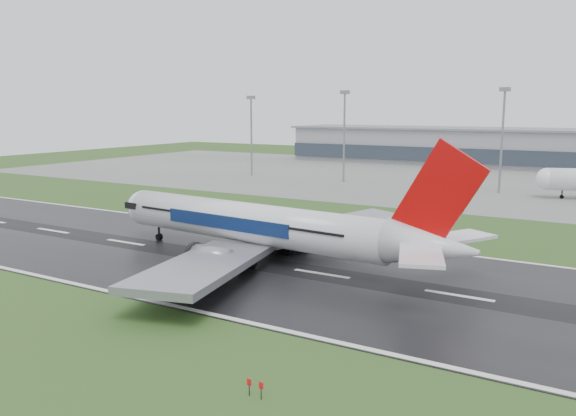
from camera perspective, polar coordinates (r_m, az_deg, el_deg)
The scene contains 7 objects.
ground at distance 79.41m, azimuth 16.42°, elevation -8.30°, with size 520.00×520.00×0.00m, color #27471A.
runway at distance 79.39m, azimuth 16.42°, elevation -8.27°, with size 400.00×45.00×0.10m, color black.
apron at distance 200.82m, azimuth 25.26°, elevation 1.94°, with size 400.00×130.00×0.08m, color slate.
main_airliner at distance 90.76m, azimuth -1.69°, elevation 0.68°, with size 65.46×62.34×19.33m, color silver, non-canonical shape.
floodmast_0 at distance 209.91m, azimuth -3.61°, elevation 6.88°, with size 0.64×0.64×27.28m, color gray.
floodmast_1 at distance 191.83m, azimuth 5.52°, elevation 6.78°, with size 0.64×0.64×28.61m, color gray.
floodmast_2 at distance 176.75m, azimuth 20.22°, elevation 6.00°, with size 0.64×0.64×28.73m, color gray.
Camera 1 is at (17.60, -73.60, 24.05)m, focal length 36.27 mm.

